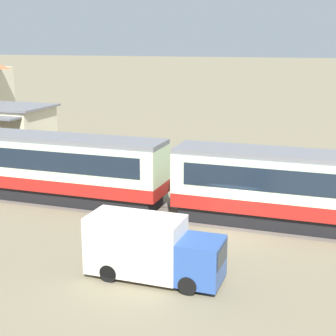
% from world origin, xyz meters
% --- Properties ---
extents(ground_plane, '(600.00, 600.00, 0.00)m').
position_xyz_m(ground_plane, '(0.00, 0.00, 0.00)').
color(ground_plane, '#7A7056').
extents(passenger_train, '(83.13, 3.07, 4.26)m').
position_xyz_m(passenger_train, '(-3.93, 1.88, 2.36)').
color(passenger_train, '#AD1E19').
rests_on(passenger_train, ground_plane).
extents(railway_track, '(116.50, 3.60, 0.04)m').
position_xyz_m(railway_track, '(-3.30, 1.88, 0.01)').
color(railway_track, '#665B51').
rests_on(railway_track, ground_plane).
extents(station_building, '(9.10, 6.95, 4.52)m').
position_xyz_m(station_building, '(-24.02, 12.36, 2.29)').
color(station_building, beige).
rests_on(station_building, ground_plane).
extents(delivery_truck_blue, '(5.96, 2.09, 2.76)m').
position_xyz_m(delivery_truck_blue, '(-2.10, -6.79, 1.39)').
color(delivery_truck_blue, '#2D519E').
rests_on(delivery_truck_blue, ground_plane).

